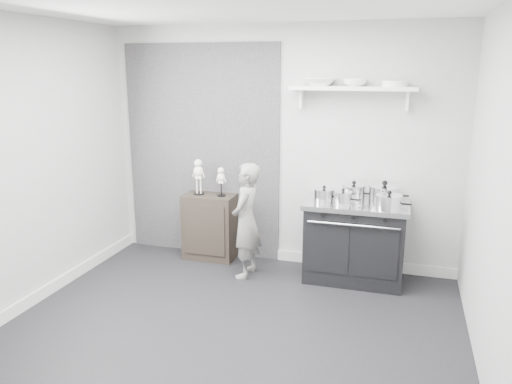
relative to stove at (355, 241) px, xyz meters
The scene contains 16 objects.
ground 1.79m from the stove, 121.86° to the right, with size 4.00×4.00×0.00m, color black.
room_shell 2.05m from the stove, 127.18° to the right, with size 4.02×3.62×2.71m.
wall_shelf 1.59m from the stove, 120.26° to the left, with size 1.30×0.26×0.24m.
stove is the anchor object (origin of this frame).
side_cabinet 1.72m from the stove, behind, with size 0.60×0.35×0.78m, color black.
child 1.18m from the stove, 167.73° to the right, with size 0.46×0.30×1.26m, color gray.
pot_front_left 0.60m from the stove, 165.91° to the right, with size 0.30×0.21×0.18m.
pot_back_left 0.52m from the stove, 115.85° to the left, with size 0.34×0.25×0.21m.
pot_back_right 0.59m from the stove, 20.17° to the left, with size 0.41×0.33×0.23m.
pot_front_right 0.63m from the stove, 30.55° to the right, with size 0.34×0.26×0.19m.
pot_front_center 0.53m from the stove, 131.84° to the right, with size 0.27×0.18×0.17m.
skeleton_full 1.94m from the stove, behind, with size 0.14×0.09×0.48m, color white, non-canonical shape.
skeleton_torso 1.66m from the stove, behind, with size 0.11×0.07×0.39m, color white, non-canonical shape.
bowl_large 1.72m from the stove, 157.03° to the left, with size 0.33×0.33×0.08m, color white.
bowl_small 1.66m from the stove, 116.59° to the left, with size 0.24×0.24×0.08m, color white.
plate_stack 1.67m from the stove, 32.94° to the left, with size 0.25×0.25×0.06m, color white.
Camera 1 is at (1.35, -3.64, 2.23)m, focal length 35.00 mm.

